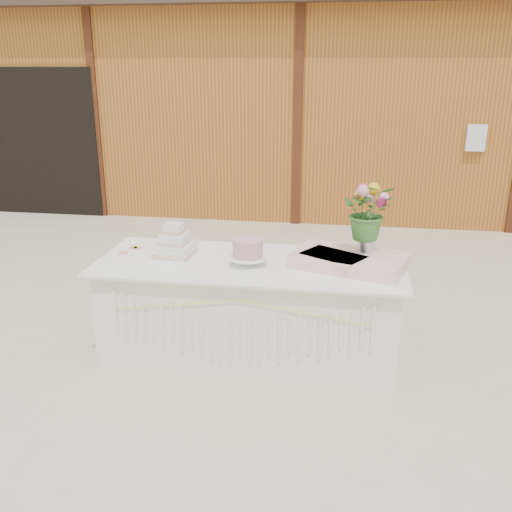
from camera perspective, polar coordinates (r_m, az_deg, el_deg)
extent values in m
plane|color=beige|center=(4.77, -0.58, -9.37)|extent=(80.00, 80.00, 0.00)
cube|color=#A76523|center=(10.20, 5.26, 14.43)|extent=(12.00, 4.00, 3.00)
cube|color=#3A2920|center=(10.21, 5.56, 23.70)|extent=(12.60, 4.60, 0.30)
cube|color=black|center=(9.57, -22.25, 10.46)|extent=(2.40, 0.08, 2.20)
cube|color=white|center=(4.61, -0.60, -5.25)|extent=(2.28, 0.88, 0.75)
cube|color=white|center=(4.46, -0.61, -0.73)|extent=(2.40, 1.00, 0.02)
cube|color=white|center=(4.66, -8.13, 0.69)|extent=(0.29, 0.29, 0.10)
cube|color=#F8BA9D|center=(4.67, -8.12, 0.35)|extent=(0.31, 0.31, 0.02)
cube|color=white|center=(4.64, -8.19, 1.76)|extent=(0.21, 0.21, 0.09)
cube|color=#F8BA9D|center=(4.64, -8.17, 1.47)|extent=(0.22, 0.22, 0.02)
cube|color=white|center=(4.61, -8.23, 2.75)|extent=(0.14, 0.14, 0.08)
cube|color=#F8BA9D|center=(4.62, -8.22, 2.51)|extent=(0.15, 0.15, 0.02)
cylinder|color=white|center=(4.37, -0.82, -0.90)|extent=(0.25, 0.25, 0.02)
cylinder|color=white|center=(4.36, -0.82, -0.51)|extent=(0.07, 0.07, 0.05)
cylinder|color=white|center=(4.35, -0.82, -0.14)|extent=(0.29, 0.29, 0.01)
cylinder|color=#D3989D|center=(4.33, -0.83, 0.80)|extent=(0.23, 0.23, 0.14)
cube|color=beige|center=(4.39, 9.32, -0.44)|extent=(0.94, 0.71, 0.11)
cylinder|color=silver|center=(4.41, 11.03, 1.31)|extent=(0.11, 0.11, 0.15)
imported|color=#3A702D|center=(4.34, 11.27, 5.02)|extent=(0.41, 0.36, 0.44)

